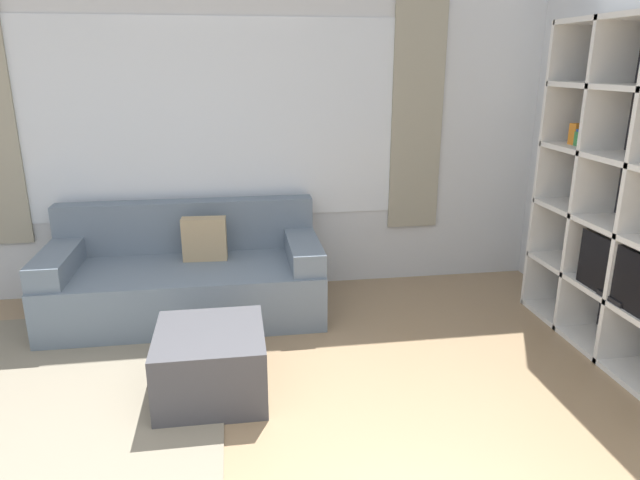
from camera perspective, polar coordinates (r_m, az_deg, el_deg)
The scene contains 4 objects.
wall_back at distance 4.84m, azimuth -10.59°, elevation 10.54°, with size 6.80×0.11×2.70m.
area_rug at distance 3.88m, azimuth -26.32°, elevation -13.90°, with size 2.19×2.29×0.01m, color gray.
couch_main at distance 4.60m, azimuth -13.13°, elevation -3.63°, with size 2.06×0.95×0.83m.
ottoman at distance 3.51m, azimuth -10.85°, elevation -11.95°, with size 0.63×0.66×0.41m.
Camera 1 is at (0.15, -1.59, 1.90)m, focal length 32.00 mm.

